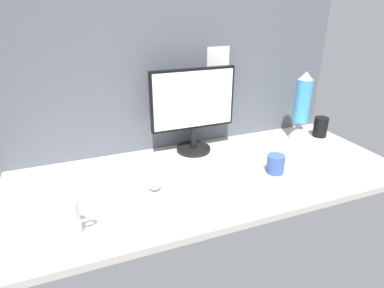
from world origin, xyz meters
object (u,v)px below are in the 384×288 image
(mug_ceramic_blue, at_px, (276,164))
(lava_lamp, at_px, (301,112))
(keyboard, at_px, (222,175))
(mug_black_travel, at_px, (320,127))
(monitor, at_px, (193,107))
(mug_ceramic_white, at_px, (68,218))
(mouse, at_px, (155,184))

(mug_ceramic_blue, relative_size, lava_lamp, 0.22)
(keyboard, height_order, mug_black_travel, mug_black_travel)
(monitor, height_order, mug_ceramic_white, monitor)
(mug_black_travel, xyz_separation_m, mug_ceramic_white, (-1.42, -0.40, 0.01))
(keyboard, xyz_separation_m, mug_ceramic_blue, (0.25, -0.05, 0.03))
(mouse, height_order, mug_ceramic_white, mug_ceramic_white)
(keyboard, distance_m, mug_ceramic_blue, 0.26)
(keyboard, bearing_deg, mug_ceramic_white, -160.30)
(monitor, xyz_separation_m, mug_black_travel, (0.77, -0.09, -0.19))
(mug_black_travel, bearing_deg, lava_lamp, 174.39)
(monitor, bearing_deg, keyboard, -87.29)
(keyboard, relative_size, mug_ceramic_blue, 4.23)
(monitor, distance_m, mug_ceramic_blue, 0.50)
(monitor, relative_size, mug_ceramic_white, 3.46)
(keyboard, height_order, lava_lamp, lava_lamp)
(mug_ceramic_blue, bearing_deg, lava_lamp, 39.34)
(keyboard, bearing_deg, mug_black_travel, 22.33)
(monitor, height_order, lava_lamp, monitor)
(mug_ceramic_blue, distance_m, lava_lamp, 0.48)
(lava_lamp, bearing_deg, mug_black_travel, -5.61)
(mouse, bearing_deg, keyboard, 11.11)
(monitor, bearing_deg, mug_black_travel, -6.57)
(mug_black_travel, xyz_separation_m, mug_ceramic_blue, (-0.51, -0.28, -0.01))
(monitor, bearing_deg, lava_lamp, -6.80)
(keyboard, height_order, mug_ceramic_blue, mug_ceramic_blue)
(keyboard, distance_m, mug_black_travel, 0.79)
(keyboard, relative_size, mouse, 3.85)
(monitor, relative_size, mouse, 4.64)
(monitor, bearing_deg, mouse, -135.03)
(mug_black_travel, xyz_separation_m, lava_lamp, (-0.15, 0.01, 0.11))
(monitor, relative_size, mug_ceramic_blue, 5.09)
(monitor, height_order, mug_black_travel, monitor)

